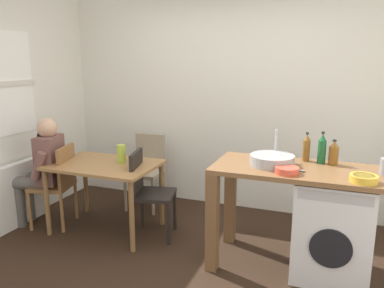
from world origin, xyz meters
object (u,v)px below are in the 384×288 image
at_px(bottle_clear_small, 334,153).
at_px(mixing_bowl, 287,170).
at_px(chair_person_seat, 58,181).
at_px(bottle_squat_brown, 322,149).
at_px(colander, 364,178).
at_px(vase, 121,154).
at_px(washing_machine, 332,228).
at_px(chair_spare_by_wall, 147,167).
at_px(bottle_tall_green, 306,148).
at_px(dining_table, 105,172).
at_px(seated_person, 43,166).
at_px(chair_opposite, 147,189).

height_order(bottle_clear_small, mixing_bowl, bottle_clear_small).
xyz_separation_m(chair_person_seat, bottle_squat_brown, (2.69, 0.22, 0.54)).
distance_m(colander, vase, 2.35).
xyz_separation_m(washing_machine, bottle_squat_brown, (-0.13, 0.22, 0.62)).
height_order(chair_spare_by_wall, bottle_tall_green, bottle_tall_green).
bearing_deg(bottle_squat_brown, bottle_clear_small, -4.13).
xyz_separation_m(dining_table, chair_person_seat, (-0.55, -0.08, -0.14)).
bearing_deg(chair_person_seat, dining_table, -95.57).
height_order(dining_table, bottle_tall_green, bottle_tall_green).
xyz_separation_m(chair_spare_by_wall, colander, (2.37, -1.07, 0.44)).
bearing_deg(seated_person, chair_opposite, -96.65).
distance_m(chair_person_seat, chair_spare_by_wall, 1.07).
bearing_deg(mixing_bowl, chair_person_seat, 175.42).
distance_m(seated_person, bottle_squat_brown, 2.88).
bearing_deg(chair_spare_by_wall, bottle_tall_green, 159.30).
height_order(dining_table, colander, colander).
relative_size(bottle_tall_green, bottle_squat_brown, 0.93).
distance_m(dining_table, bottle_squat_brown, 2.18).
xyz_separation_m(chair_opposite, bottle_clear_small, (1.76, 0.10, 0.51)).
height_order(mixing_bowl, colander, colander).
bearing_deg(bottle_tall_green, dining_table, -175.07).
xyz_separation_m(chair_opposite, colander, (1.98, -0.33, 0.44)).
distance_m(chair_person_seat, seated_person, 0.23).
height_order(dining_table, washing_machine, washing_machine).
distance_m(dining_table, mixing_bowl, 1.95).
relative_size(chair_person_seat, mixing_bowl, 4.72).
bearing_deg(colander, chair_opposite, 170.52).
bearing_deg(chair_opposite, seated_person, -95.80).
bearing_deg(bottle_squat_brown, dining_table, -176.31).
bearing_deg(dining_table, mixing_bowl, -8.32).
distance_m(seated_person, colander, 3.18).
bearing_deg(bottle_squat_brown, chair_opposite, -176.38).
relative_size(chair_person_seat, seated_person, 0.75).
height_order(chair_spare_by_wall, mixing_bowl, mixing_bowl).
xyz_separation_m(seated_person, mixing_bowl, (2.60, -0.16, 0.28)).
xyz_separation_m(chair_opposite, chair_spare_by_wall, (-0.38, 0.74, 0.00)).
height_order(chair_opposite, seated_person, seated_person).
xyz_separation_m(chair_spare_by_wall, bottle_clear_small, (2.14, -0.64, 0.51)).
bearing_deg(dining_table, seated_person, -170.24).
bearing_deg(seated_person, chair_person_seat, -90.00).
xyz_separation_m(chair_opposite, vase, (-0.33, 0.07, 0.33)).
distance_m(bottle_clear_small, vase, 2.10).
distance_m(chair_spare_by_wall, bottle_clear_small, 2.29).
relative_size(seated_person, mixing_bowl, 6.29).
distance_m(chair_person_seat, bottle_squat_brown, 2.75).
relative_size(seated_person, vase, 6.27).
xyz_separation_m(dining_table, chair_spare_by_wall, (0.10, 0.77, -0.14)).
distance_m(chair_opposite, vase, 0.47).
height_order(bottle_clear_small, vase, bottle_clear_small).
distance_m(seated_person, vase, 0.90).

